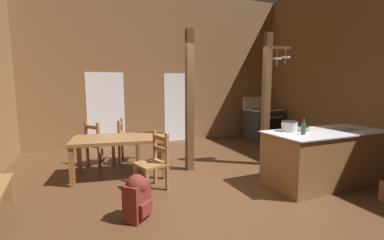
{
  "coord_description": "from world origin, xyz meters",
  "views": [
    {
      "loc": [
        -2.21,
        -3.71,
        1.72
      ],
      "look_at": [
        -0.25,
        1.16,
        1.02
      ],
      "focal_mm": 24.68,
      "sensor_mm": 36.0,
      "label": 1
    }
  ],
  "objects_px": {
    "ladderback_chair_near_window": "(154,162)",
    "ladderback_chair_by_post": "(98,144)",
    "mixing_bowl_on_counter": "(304,129)",
    "backpack": "(137,196)",
    "kitchen_island": "(325,157)",
    "ladderback_chair_at_table_end": "(127,141)",
    "dining_table": "(120,142)",
    "stockpot_on_counter": "(289,126)",
    "bottle_tall_on_counter": "(303,128)",
    "stove_range": "(263,123)"
  },
  "relations": [
    {
      "from": "mixing_bowl_on_counter",
      "to": "ladderback_chair_at_table_end",
      "type": "bearing_deg",
      "value": 136.61
    },
    {
      "from": "backpack",
      "to": "stockpot_on_counter",
      "type": "xyz_separation_m",
      "value": [
        2.68,
        0.3,
        0.7
      ]
    },
    {
      "from": "bottle_tall_on_counter",
      "to": "ladderback_chair_by_post",
      "type": "bearing_deg",
      "value": 138.65
    },
    {
      "from": "ladderback_chair_by_post",
      "to": "backpack",
      "type": "height_order",
      "value": "ladderback_chair_by_post"
    },
    {
      "from": "ladderback_chair_at_table_end",
      "to": "mixing_bowl_on_counter",
      "type": "xyz_separation_m",
      "value": [
        2.66,
        -2.52,
        0.51
      ]
    },
    {
      "from": "backpack",
      "to": "dining_table",
      "type": "bearing_deg",
      "value": 89.7
    },
    {
      "from": "kitchen_island",
      "to": "bottle_tall_on_counter",
      "type": "relative_size",
      "value": 8.53
    },
    {
      "from": "mixing_bowl_on_counter",
      "to": "backpack",
      "type": "bearing_deg",
      "value": -175.95
    },
    {
      "from": "backpack",
      "to": "mixing_bowl_on_counter",
      "type": "xyz_separation_m",
      "value": [
        2.93,
        0.21,
        0.64
      ]
    },
    {
      "from": "kitchen_island",
      "to": "ladderback_chair_by_post",
      "type": "distance_m",
      "value": 4.48
    },
    {
      "from": "ladderback_chair_near_window",
      "to": "bottle_tall_on_counter",
      "type": "bearing_deg",
      "value": -22.45
    },
    {
      "from": "ladderback_chair_near_window",
      "to": "ladderback_chair_by_post",
      "type": "distance_m",
      "value": 1.92
    },
    {
      "from": "kitchen_island",
      "to": "stove_range",
      "type": "relative_size",
      "value": 1.65
    },
    {
      "from": "backpack",
      "to": "stove_range",
      "type": "bearing_deg",
      "value": 38.3
    },
    {
      "from": "ladderback_chair_by_post",
      "to": "ladderback_chair_at_table_end",
      "type": "height_order",
      "value": "same"
    },
    {
      "from": "mixing_bowl_on_counter",
      "to": "ladderback_chair_near_window",
      "type": "bearing_deg",
      "value": 164.09
    },
    {
      "from": "kitchen_island",
      "to": "bottle_tall_on_counter",
      "type": "bearing_deg",
      "value": -171.56
    },
    {
      "from": "dining_table",
      "to": "stove_range",
      "type": "bearing_deg",
      "value": 22.64
    },
    {
      "from": "dining_table",
      "to": "ladderback_chair_at_table_end",
      "type": "distance_m",
      "value": 0.99
    },
    {
      "from": "backpack",
      "to": "bottle_tall_on_counter",
      "type": "height_order",
      "value": "bottle_tall_on_counter"
    },
    {
      "from": "dining_table",
      "to": "stockpot_on_counter",
      "type": "relative_size",
      "value": 5.29
    },
    {
      "from": "ladderback_chair_near_window",
      "to": "ladderback_chair_at_table_end",
      "type": "xyz_separation_m",
      "value": [
        -0.18,
        1.81,
        0.0
      ]
    },
    {
      "from": "kitchen_island",
      "to": "stove_range",
      "type": "height_order",
      "value": "stove_range"
    },
    {
      "from": "ladderback_chair_near_window",
      "to": "ladderback_chair_at_table_end",
      "type": "bearing_deg",
      "value": 95.74
    },
    {
      "from": "stove_range",
      "to": "bottle_tall_on_counter",
      "type": "bearing_deg",
      "value": -118.93
    },
    {
      "from": "ladderback_chair_near_window",
      "to": "mixing_bowl_on_counter",
      "type": "bearing_deg",
      "value": -15.91
    },
    {
      "from": "kitchen_island",
      "to": "ladderback_chair_at_table_end",
      "type": "relative_size",
      "value": 2.3
    },
    {
      "from": "ladderback_chair_at_table_end",
      "to": "dining_table",
      "type": "bearing_deg",
      "value": -105.25
    },
    {
      "from": "stockpot_on_counter",
      "to": "bottle_tall_on_counter",
      "type": "bearing_deg",
      "value": -88.93
    },
    {
      "from": "ladderback_chair_near_window",
      "to": "ladderback_chair_by_post",
      "type": "xyz_separation_m",
      "value": [
        -0.8,
        1.75,
        0.0
      ]
    },
    {
      "from": "ladderback_chair_at_table_end",
      "to": "mixing_bowl_on_counter",
      "type": "bearing_deg",
      "value": -43.39
    },
    {
      "from": "ladderback_chair_at_table_end",
      "to": "mixing_bowl_on_counter",
      "type": "distance_m",
      "value": 3.7
    },
    {
      "from": "dining_table",
      "to": "ladderback_chair_by_post",
      "type": "relative_size",
      "value": 1.9
    },
    {
      "from": "stove_range",
      "to": "bottle_tall_on_counter",
      "type": "height_order",
      "value": "stove_range"
    },
    {
      "from": "ladderback_chair_near_window",
      "to": "backpack",
      "type": "height_order",
      "value": "ladderback_chair_near_window"
    },
    {
      "from": "stove_range",
      "to": "backpack",
      "type": "bearing_deg",
      "value": -141.7
    },
    {
      "from": "ladderback_chair_near_window",
      "to": "ladderback_chair_by_post",
      "type": "height_order",
      "value": "same"
    },
    {
      "from": "ladderback_chair_at_table_end",
      "to": "backpack",
      "type": "relative_size",
      "value": 1.59
    },
    {
      "from": "ladderback_chair_near_window",
      "to": "backpack",
      "type": "xyz_separation_m",
      "value": [
        -0.45,
        -0.91,
        -0.14
      ]
    },
    {
      "from": "kitchen_island",
      "to": "ladderback_chair_near_window",
      "type": "relative_size",
      "value": 2.3
    },
    {
      "from": "ladderback_chair_near_window",
      "to": "ladderback_chair_at_table_end",
      "type": "distance_m",
      "value": 1.82
    },
    {
      "from": "backpack",
      "to": "bottle_tall_on_counter",
      "type": "distance_m",
      "value": 2.78
    },
    {
      "from": "kitchen_island",
      "to": "mixing_bowl_on_counter",
      "type": "xyz_separation_m",
      "value": [
        -0.38,
        0.13,
        0.5
      ]
    },
    {
      "from": "backpack",
      "to": "ladderback_chair_at_table_end",
      "type": "bearing_deg",
      "value": 84.45
    },
    {
      "from": "bottle_tall_on_counter",
      "to": "mixing_bowl_on_counter",
      "type": "bearing_deg",
      "value": 42.91
    },
    {
      "from": "ladderback_chair_near_window",
      "to": "stockpot_on_counter",
      "type": "height_order",
      "value": "stockpot_on_counter"
    },
    {
      "from": "dining_table",
      "to": "ladderback_chair_by_post",
      "type": "distance_m",
      "value": 0.97
    },
    {
      "from": "mixing_bowl_on_counter",
      "to": "stockpot_on_counter",
      "type": "bearing_deg",
      "value": 159.75
    },
    {
      "from": "stove_range",
      "to": "stockpot_on_counter",
      "type": "height_order",
      "value": "stove_range"
    },
    {
      "from": "ladderback_chair_by_post",
      "to": "stove_range",
      "type": "bearing_deg",
      "value": 12.27
    }
  ]
}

